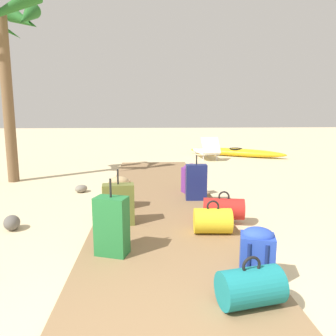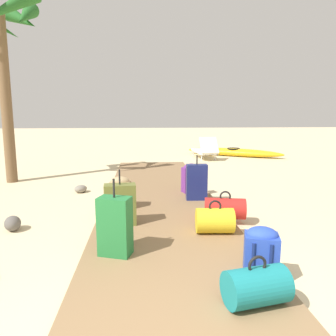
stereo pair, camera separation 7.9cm
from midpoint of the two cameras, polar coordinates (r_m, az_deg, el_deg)
name	(u,v)px [view 2 (the right image)]	position (r m, az deg, el deg)	size (l,w,h in m)	color
ground_plane	(162,215)	(5.07, -1.48, -8.63)	(60.00, 60.00, 0.00)	beige
boardwalk	(160,199)	(5.85, -1.95, -5.66)	(1.98, 8.29, 0.08)	olive
duffel_bag_teal	(256,286)	(2.78, 15.04, -20.22)	(0.55, 0.40, 0.42)	#197A7F
suitcase_navy	(197,182)	(5.60, 4.87, -2.58)	(0.38, 0.20, 0.81)	navy
duffel_bag_red	(225,208)	(4.69, 9.92, -7.30)	(0.64, 0.42, 0.42)	red
suitcase_olive	(120,204)	(4.41, -9.27, -6.62)	(0.45, 0.25, 0.78)	olive
backpack_tan	(120,191)	(5.16, -9.18, -4.27)	(0.35, 0.28, 0.53)	tan
suitcase_green	(115,226)	(3.50, -10.36, -10.46)	(0.39, 0.31, 0.86)	#237538
backpack_purple	(191,177)	(6.12, 3.82, -1.68)	(0.37, 0.28, 0.57)	#6B2D84
duffel_bag_yellow	(215,220)	(4.14, 8.02, -9.50)	(0.50, 0.36, 0.44)	gold
backpack_blue	(261,250)	(3.19, 16.05, -14.22)	(0.37, 0.32, 0.48)	#2847B7
lounge_chair	(205,150)	(11.16, 6.61, 3.32)	(0.74, 1.57, 0.81)	white
kayak	(234,152)	(12.14, 11.76, 2.87)	(3.45, 2.44, 0.31)	gold
rock_left_mid	(81,189)	(6.70, -16.07, -3.70)	(0.27, 0.22, 0.15)	gray
rock_left_near	(13,223)	(4.93, -27.05, -9.05)	(0.28, 0.22, 0.21)	#5B5651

